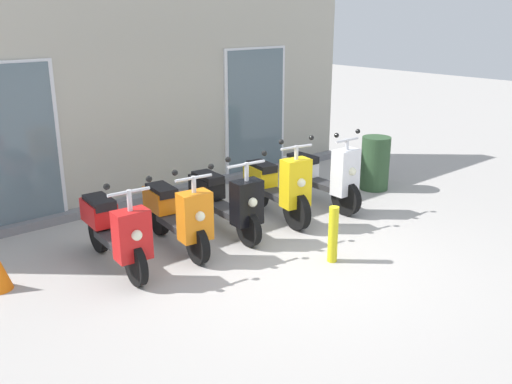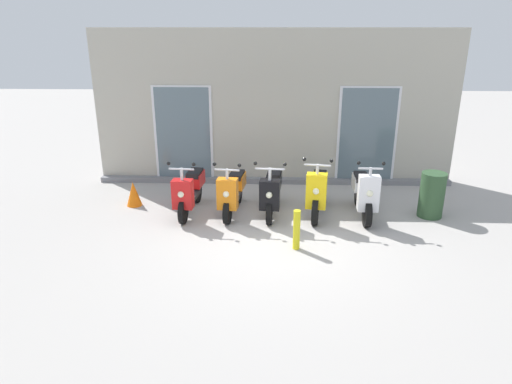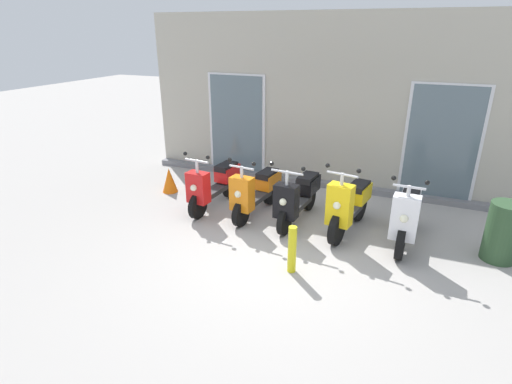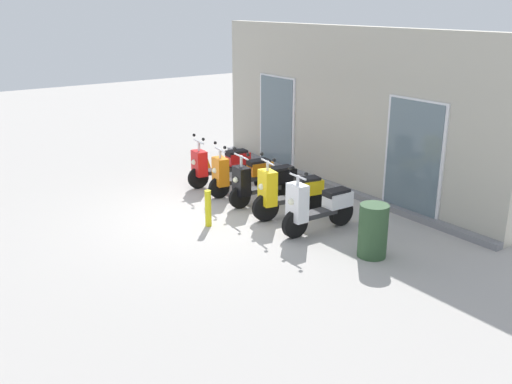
% 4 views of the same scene
% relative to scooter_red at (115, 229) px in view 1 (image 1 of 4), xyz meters
% --- Properties ---
extents(ground_plane, '(40.00, 40.00, 0.00)m').
position_rel_scooter_red_xyz_m(ground_plane, '(1.70, -1.14, -0.49)').
color(ground_plane, '#A8A39E').
extents(storefront_facade, '(8.40, 0.50, 3.55)m').
position_rel_scooter_red_xyz_m(storefront_facade, '(1.70, 2.15, 1.22)').
color(storefront_facade, '#B2AD9E').
rests_on(storefront_facade, ground_plane).
extents(scooter_red, '(0.55, 1.61, 1.21)m').
position_rel_scooter_red_xyz_m(scooter_red, '(0.00, 0.00, 0.00)').
color(scooter_red, black).
rests_on(scooter_red, ground_plane).
extents(scooter_orange, '(0.56, 1.57, 1.20)m').
position_rel_scooter_red_xyz_m(scooter_orange, '(0.86, 0.01, -0.01)').
color(scooter_orange, black).
rests_on(scooter_orange, ground_plane).
extents(scooter_black, '(0.61, 1.60, 1.22)m').
position_rel_scooter_red_xyz_m(scooter_black, '(1.65, 0.03, -0.01)').
color(scooter_black, black).
rests_on(scooter_black, ground_plane).
extents(scooter_yellow, '(0.62, 1.59, 1.30)m').
position_rel_scooter_red_xyz_m(scooter_yellow, '(2.55, -0.03, 0.01)').
color(scooter_yellow, black).
rests_on(scooter_yellow, ground_plane).
extents(scooter_white, '(0.52, 1.60, 1.27)m').
position_rel_scooter_red_xyz_m(scooter_white, '(3.45, -0.07, 0.00)').
color(scooter_white, black).
rests_on(scooter_white, ground_plane).
extents(curb_bollard, '(0.12, 0.12, 0.70)m').
position_rel_scooter_red_xyz_m(curb_bollard, '(2.06, -1.54, -0.14)').
color(curb_bollard, yellow).
rests_on(curb_bollard, ground_plane).
extents(trash_bin, '(0.48, 0.48, 0.90)m').
position_rel_scooter_red_xyz_m(trash_bin, '(4.79, -0.03, -0.04)').
color(trash_bin, '#2D4C2D').
rests_on(trash_bin, ground_plane).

